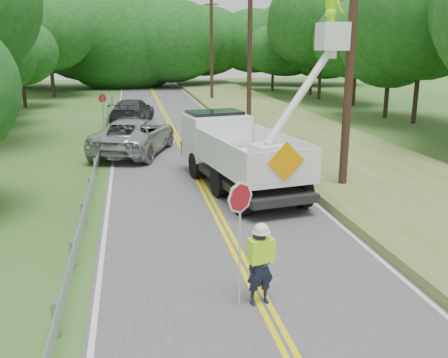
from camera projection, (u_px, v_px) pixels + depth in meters
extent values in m
plane|color=#375E22|center=(284.00, 343.00, 9.12)|extent=(140.00, 140.00, 0.00)
cube|color=#454547|center=(191.00, 165.00, 22.40)|extent=(7.20, 96.00, 0.02)
cube|color=#FFDF05|center=(189.00, 165.00, 22.38)|extent=(0.12, 96.00, 0.00)
cube|color=#FFDF05|center=(193.00, 165.00, 22.41)|extent=(0.12, 96.00, 0.00)
cube|color=silver|center=(112.00, 168.00, 21.79)|extent=(0.12, 96.00, 0.00)
cube|color=silver|center=(266.00, 161.00, 23.01)|extent=(0.12, 96.00, 0.00)
cube|color=#9DA2A6|center=(56.00, 320.00, 9.26)|extent=(0.12, 0.14, 0.70)
cube|color=#9DA2A6|center=(73.00, 254.00, 12.10)|extent=(0.12, 0.14, 0.70)
cube|color=#9DA2A6|center=(83.00, 214.00, 14.95)|extent=(0.12, 0.14, 0.70)
cube|color=#9DA2A6|center=(90.00, 187.00, 17.79)|extent=(0.12, 0.14, 0.70)
cube|color=#9DA2A6|center=(95.00, 167.00, 20.64)|extent=(0.12, 0.14, 0.70)
cube|color=#9DA2A6|center=(99.00, 152.00, 23.48)|extent=(0.12, 0.14, 0.70)
cube|color=#9DA2A6|center=(102.00, 140.00, 26.33)|extent=(0.12, 0.14, 0.70)
cube|color=#9DA2A6|center=(105.00, 130.00, 29.17)|extent=(0.12, 0.14, 0.70)
cube|color=#9DA2A6|center=(107.00, 123.00, 32.02)|extent=(0.12, 0.14, 0.70)
cube|color=#9DA2A6|center=(108.00, 116.00, 34.86)|extent=(0.12, 0.14, 0.70)
cube|color=#9DA2A6|center=(110.00, 111.00, 37.71)|extent=(0.12, 0.14, 0.70)
cube|color=#9DA2A6|center=(111.00, 106.00, 40.55)|extent=(0.12, 0.14, 0.70)
cube|color=#9DA2A6|center=(112.00, 102.00, 43.40)|extent=(0.12, 0.14, 0.70)
cube|color=#9DA2A6|center=(100.00, 151.00, 22.49)|extent=(0.05, 48.00, 0.34)
cylinder|color=black|center=(351.00, 51.00, 17.23)|extent=(0.30, 0.30, 10.00)
cylinder|color=black|center=(250.00, 47.00, 31.46)|extent=(0.30, 0.30, 10.00)
cylinder|color=black|center=(212.00, 46.00, 45.68)|extent=(0.30, 0.30, 10.00)
cube|color=black|center=(211.00, 4.00, 44.74)|extent=(1.20, 0.10, 0.10)
cube|color=#486B29|center=(341.00, 156.00, 23.62)|extent=(7.00, 96.00, 0.30)
cylinder|color=#332319|center=(24.00, 92.00, 41.83)|extent=(0.32, 0.32, 2.65)
ellipsoid|color=#134811|center=(20.00, 52.00, 40.98)|extent=(6.19, 6.19, 5.44)
cylinder|color=#332319|center=(53.00, 78.00, 49.94)|extent=(0.32, 0.32, 3.70)
ellipsoid|color=#134811|center=(48.00, 31.00, 48.75)|extent=(8.64, 8.64, 7.60)
cylinder|color=#332319|center=(52.00, 77.00, 54.90)|extent=(0.32, 0.32, 3.34)
ellipsoid|color=#134811|center=(48.00, 38.00, 53.82)|extent=(7.80, 7.80, 6.87)
cylinder|color=#332319|center=(416.00, 93.00, 33.46)|extent=(0.32, 0.32, 4.11)
ellipsoid|color=#134811|center=(424.00, 14.00, 32.14)|extent=(9.60, 9.60, 8.45)
cylinder|color=#332319|center=(387.00, 97.00, 36.10)|extent=(0.32, 0.32, 3.07)
ellipsoid|color=#134811|center=(391.00, 43.00, 35.11)|extent=(7.15, 7.15, 6.29)
cylinder|color=#332319|center=(354.00, 87.00, 43.34)|extent=(0.32, 0.32, 3.23)
ellipsoid|color=#134811|center=(357.00, 39.00, 42.30)|extent=(7.54, 7.54, 6.64)
cylinder|color=#332319|center=(320.00, 76.00, 48.06)|extent=(0.32, 0.32, 4.39)
ellipsoid|color=#134811|center=(323.00, 17.00, 46.65)|extent=(10.24, 10.24, 9.01)
cylinder|color=#332319|center=(311.00, 76.00, 51.77)|extent=(0.32, 0.32, 4.01)
ellipsoid|color=#134811|center=(313.00, 26.00, 50.48)|extent=(9.36, 9.36, 8.24)
cylinder|color=#332319|center=(273.00, 79.00, 56.44)|extent=(0.32, 0.32, 2.65)
ellipsoid|color=#134811|center=(273.00, 49.00, 55.59)|extent=(6.18, 6.18, 5.43)
ellipsoid|color=#134811|center=(4.00, 41.00, 59.62)|extent=(14.38, 10.79, 10.79)
ellipsoid|color=#134811|center=(46.00, 41.00, 59.86)|extent=(10.41, 7.80, 7.80)
ellipsoid|color=#134811|center=(87.00, 41.00, 59.88)|extent=(12.67, 9.50, 9.50)
ellipsoid|color=#134811|center=(124.00, 41.00, 60.40)|extent=(16.82, 12.62, 12.62)
ellipsoid|color=#134811|center=(170.00, 41.00, 59.71)|extent=(13.13, 9.85, 9.85)
ellipsoid|color=#134811|center=(204.00, 41.00, 63.74)|extent=(11.73, 8.80, 8.80)
ellipsoid|color=#134811|center=(255.00, 41.00, 64.11)|extent=(10.69, 8.02, 8.02)
ellipsoid|color=#134811|center=(286.00, 41.00, 63.96)|extent=(11.90, 8.92, 8.92)
ellipsoid|color=#134811|center=(327.00, 41.00, 62.88)|extent=(12.57, 9.43, 9.43)
imported|color=#191E33|center=(261.00, 267.00, 10.29)|extent=(0.65, 0.49, 1.64)
cube|color=#AEFD1B|center=(261.00, 250.00, 10.19)|extent=(0.55, 0.39, 0.50)
ellipsoid|color=white|center=(261.00, 229.00, 10.07)|extent=(0.31, 0.31, 0.25)
cylinder|color=#B7B7B7|center=(240.00, 254.00, 10.10)|extent=(0.04, 0.04, 2.30)
cylinder|color=maroon|center=(240.00, 197.00, 9.79)|extent=(0.57, 0.37, 0.66)
cylinder|color=black|center=(242.00, 200.00, 15.72)|extent=(0.50, 1.07, 1.03)
cylinder|color=black|center=(303.00, 193.00, 16.45)|extent=(0.50, 1.07, 1.03)
cylinder|color=black|center=(219.00, 182.00, 17.66)|extent=(0.50, 1.07, 1.03)
cylinder|color=black|center=(274.00, 177.00, 18.39)|extent=(0.50, 1.07, 1.03)
cylinder|color=black|center=(196.00, 165.00, 20.10)|extent=(0.50, 1.07, 1.03)
cylinder|color=black|center=(245.00, 161.00, 20.83)|extent=(0.50, 1.07, 1.03)
cube|color=black|center=(243.00, 175.00, 18.30)|extent=(3.42, 7.18, 0.27)
cube|color=white|center=(252.00, 165.00, 17.48)|extent=(3.30, 5.31, 0.24)
cube|color=white|center=(219.00, 153.00, 16.92)|extent=(0.92, 4.89, 0.97)
cube|color=white|center=(284.00, 148.00, 17.75)|extent=(0.92, 4.89, 0.97)
cube|color=white|center=(285.00, 166.00, 15.12)|extent=(2.45, 0.49, 0.97)
cube|color=white|center=(217.00, 138.00, 20.70)|extent=(2.74, 2.44, 1.94)
cube|color=black|center=(215.00, 121.00, 20.71)|extent=(2.37, 1.75, 0.81)
cube|color=white|center=(267.00, 157.00, 16.27)|extent=(1.12, 1.12, 0.86)
cube|color=white|center=(332.00, 36.00, 16.98)|extent=(0.92, 0.92, 0.92)
imported|color=#AEFD1B|center=(334.00, 11.00, 16.76)|extent=(0.62, 0.80, 1.65)
cube|color=#F69100|center=(286.00, 162.00, 15.01)|extent=(1.21, 0.25, 1.22)
imported|color=#A6AAAD|center=(134.00, 136.00, 24.52)|extent=(4.72, 6.86, 1.74)
imported|color=#333539|center=(132.00, 111.00, 33.96)|extent=(3.38, 5.88, 1.60)
cylinder|color=#9DA2A6|center=(103.00, 116.00, 29.04)|extent=(0.06, 0.06, 2.31)
cylinder|color=maroon|center=(102.00, 98.00, 28.76)|extent=(0.45, 0.31, 0.53)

